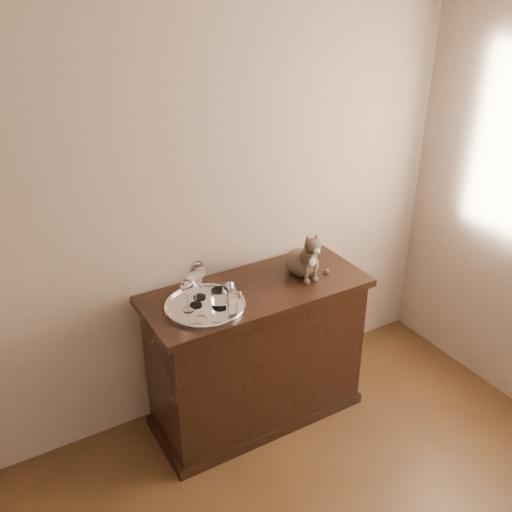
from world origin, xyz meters
The scene contains 9 objects.
wall_back centered at (0.00, 2.25, 1.35)m, with size 4.00×0.10×2.70m, color tan.
sideboard centered at (0.60, 1.94, 0.42)m, with size 1.20×0.50×0.85m, color black, non-canonical shape.
tray centered at (0.29, 1.91, 0.85)m, with size 0.40×0.40×0.01m, color silver.
wine_glass_b centered at (0.30, 1.99, 0.96)m, with size 0.08×0.08×0.20m, color white, non-canonical shape.
wine_glass_c centered at (0.20, 1.91, 0.94)m, with size 0.06×0.06×0.17m, color white, non-canonical shape.
wine_glass_d centered at (0.25, 1.94, 0.96)m, with size 0.08×0.08×0.20m, color white, non-canonical shape.
tumbler_a centered at (0.35, 1.86, 0.91)m, with size 0.08×0.08×0.10m, color silver.
tumbler_c centered at (0.41, 1.89, 0.90)m, with size 0.08×0.08×0.09m, color silver.
cat centered at (0.89, 1.95, 0.99)m, with size 0.27×0.25×0.27m, color #48382B, non-canonical shape.
Camera 1 is at (-0.69, -0.26, 2.36)m, focal length 40.00 mm.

